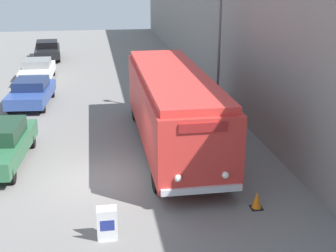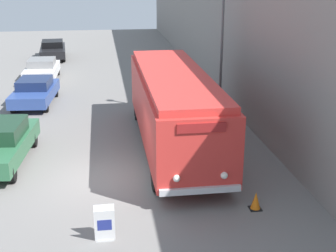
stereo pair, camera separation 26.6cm
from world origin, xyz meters
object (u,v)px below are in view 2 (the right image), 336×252
at_px(vintage_bus, 174,105).
at_px(streetlamp, 223,18).
at_px(parked_car_mid, 35,91).
at_px(parked_car_distant, 53,49).
at_px(sign_board, 105,224).
at_px(parked_car_near, 1,143).
at_px(parked_car_far, 42,69).
at_px(traffic_cone, 256,201).

distance_m(vintage_bus, streetlamp, 5.24).
relative_size(parked_car_mid, parked_car_distant, 0.96).
bearing_deg(vintage_bus, sign_board, -113.87).
bearing_deg(streetlamp, parked_car_mid, 156.71).
distance_m(parked_car_near, parked_car_distant, 20.90).
xyz_separation_m(streetlamp, parked_car_near, (-9.30, -4.00, -3.97)).
bearing_deg(sign_board, vintage_bus, 66.13).
height_order(parked_car_mid, parked_car_distant, parked_car_distant).
height_order(parked_car_near, parked_car_distant, parked_car_near).
bearing_deg(parked_car_near, parked_car_distant, 95.14).
distance_m(sign_board, parked_car_far, 19.66).
bearing_deg(parked_car_distant, parked_car_mid, -93.08).
bearing_deg(traffic_cone, parked_car_mid, 122.27).
xyz_separation_m(streetlamp, traffic_cone, (-1.07, -8.75, -4.49)).
relative_size(parked_car_near, parked_car_mid, 1.09).
bearing_deg(traffic_cone, parked_car_distant, 107.71).
xyz_separation_m(streetlamp, parked_car_mid, (-9.05, 3.90, -4.06)).
bearing_deg(traffic_cone, parked_car_near, 150.03).
distance_m(parked_car_far, parked_car_distant, 7.41).
bearing_deg(streetlamp, parked_car_distant, 118.71).
xyz_separation_m(parked_car_near, parked_car_distant, (0.04, 20.90, -0.06)).
height_order(sign_board, traffic_cone, sign_board).
distance_m(streetlamp, traffic_cone, 9.89).
height_order(sign_board, parked_car_mid, parked_car_mid).
distance_m(parked_car_near, parked_car_mid, 7.91).
relative_size(parked_car_far, parked_car_distant, 0.90).
bearing_deg(parked_car_near, traffic_cone, -24.71).
bearing_deg(sign_board, parked_car_mid, 104.13).
relative_size(parked_car_near, parked_car_far, 1.15).
xyz_separation_m(sign_board, parked_car_near, (-3.69, 5.81, 0.32)).
distance_m(streetlamp, parked_car_near, 10.87).
bearing_deg(vintage_bus, traffic_cone, -72.88).
bearing_deg(parked_car_near, sign_board, -52.29).
distance_m(vintage_bus, parked_car_mid, 9.66).
xyz_separation_m(parked_car_far, traffic_cone, (8.23, -18.24, -0.43)).
height_order(sign_board, parked_car_near, parked_car_near).
distance_m(parked_car_mid, parked_car_distant, 13.00).
distance_m(vintage_bus, sign_board, 7.21).
bearing_deg(vintage_bus, parked_car_near, -174.15).
distance_m(streetlamp, parked_car_distant, 19.68).
xyz_separation_m(parked_car_far, parked_car_distant, (0.04, 7.41, 0.02)).
xyz_separation_m(sign_board, traffic_cone, (4.54, 1.06, -0.20)).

